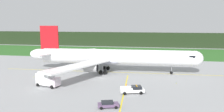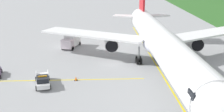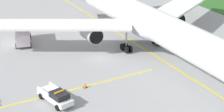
# 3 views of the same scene
# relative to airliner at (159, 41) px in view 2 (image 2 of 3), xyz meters

# --- Properties ---
(ground) EXTENTS (320.00, 320.00, 0.00)m
(ground) POSITION_rel_airliner_xyz_m (-1.83, -8.28, -5.12)
(ground) COLOR #949597
(taxiway_centerline_main) EXTENTS (77.57, 2.64, 0.01)m
(taxiway_centerline_main) POSITION_rel_airliner_xyz_m (0.89, 0.03, -5.12)
(taxiway_centerline_main) COLOR yellow
(taxiway_centerline_main) RESTS_ON ground
(taxiway_centerline_spur) EXTENTS (1.21, 29.99, 0.01)m
(taxiway_centerline_spur) POSITION_rel_airliner_xyz_m (6.06, -18.26, -5.12)
(taxiway_centerline_spur) COLOR yellow
(taxiway_centerline_spur) RESTS_ON ground
(airliner) EXTENTS (57.71, 46.63, 15.34)m
(airliner) POSITION_rel_airliner_xyz_m (0.00, 0.00, 0.00)
(airliner) COLOR white
(airliner) RESTS_ON ground
(ops_pickup_truck) EXTENTS (5.97, 3.31, 1.94)m
(ops_pickup_truck) POSITION_rel_airliner_xyz_m (8.25, -19.46, -4.22)
(ops_pickup_truck) COLOR white
(ops_pickup_truck) RESTS_ON ground
(catering_truck) EXTENTS (6.66, 4.00, 3.57)m
(catering_truck) POSITION_rel_airliner_xyz_m (-14.18, -17.73, -3.33)
(catering_truck) COLOR silver
(catering_truck) RESTS_ON ground
(apron_cone) EXTENTS (0.54, 0.54, 0.68)m
(apron_cone) POSITION_rel_airliner_xyz_m (6.20, -14.52, -4.79)
(apron_cone) COLOR black
(apron_cone) RESTS_ON ground
(taxiway_edge_light_west) EXTENTS (0.12, 0.12, 0.40)m
(taxiway_edge_light_west) POSITION_rel_airliner_xyz_m (-22.58, -9.97, -4.90)
(taxiway_edge_light_west) COLOR yellow
(taxiway_edge_light_west) RESTS_ON ground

